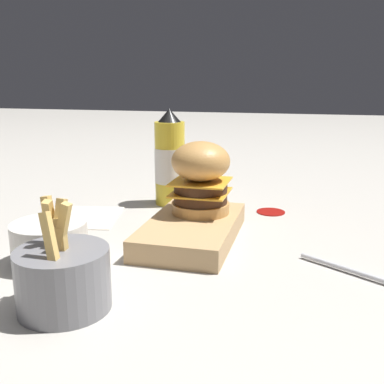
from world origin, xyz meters
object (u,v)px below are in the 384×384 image
(serving_board, at_px, (192,230))
(ketchup_bottle, at_px, (170,161))
(side_bowl, at_px, (50,242))
(fries_basket, at_px, (63,277))
(spoon, at_px, (383,281))
(burger, at_px, (201,177))

(serving_board, relative_size, ketchup_bottle, 1.23)
(ketchup_bottle, distance_m, side_bowl, 0.38)
(serving_board, distance_m, side_bowl, 0.24)
(fries_basket, distance_m, spoon, 0.42)
(burger, relative_size, ketchup_bottle, 0.62)
(fries_basket, bearing_deg, serving_board, 161.64)
(ketchup_bottle, relative_size, spoon, 1.28)
(side_bowl, bearing_deg, burger, 137.26)
(spoon, bearing_deg, serving_board, -167.64)
(serving_board, bearing_deg, burger, 175.94)
(ketchup_bottle, height_order, fries_basket, ketchup_bottle)
(burger, bearing_deg, ketchup_bottle, -146.67)
(ketchup_bottle, bearing_deg, fries_basket, 2.01)
(ketchup_bottle, xyz_separation_m, side_bowl, (0.37, -0.07, -0.06))
(side_bowl, xyz_separation_m, spoon, (-0.05, 0.48, -0.03))
(burger, height_order, ketchup_bottle, ketchup_bottle)
(serving_board, height_order, burger, burger)
(serving_board, distance_m, spoon, 0.32)
(burger, xyz_separation_m, side_bowl, (0.20, -0.19, -0.07))
(burger, relative_size, side_bowl, 1.14)
(burger, bearing_deg, spoon, 62.79)
(fries_basket, bearing_deg, ketchup_bottle, -177.99)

